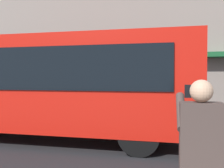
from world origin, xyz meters
The scene contains 4 objects.
ground_plane centered at (0.00, 0.00, 0.00)m, with size 60.00×60.00×0.00m, color #232326.
building_facade_far centered at (-0.02, -6.80, 5.99)m, with size 28.00×1.55×12.00m.
red_bus centered at (3.99, 0.08, 1.68)m, with size 9.05×2.54×3.08m.
pedestrian_photographer centered at (-0.01, 4.48, 1.14)m, with size 0.53×0.52×1.70m.
Camera 1 is at (0.31, 6.98, 1.87)m, focal length 39.52 mm.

